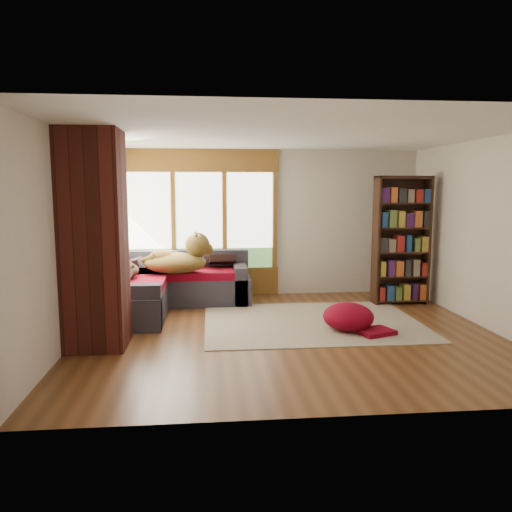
{
  "coord_description": "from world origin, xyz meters",
  "views": [
    {
      "loc": [
        -1.06,
        -6.41,
        1.91
      ],
      "look_at": [
        -0.37,
        0.68,
        0.95
      ],
      "focal_mm": 35.0,
      "sensor_mm": 36.0,
      "label": 1
    }
  ],
  "objects_px": {
    "brick_chimney": "(94,241)",
    "bookshelf": "(401,241)",
    "pouf": "(348,316)",
    "dog_tan": "(181,258)",
    "area_rug": "(312,322)",
    "sectional_sofa": "(153,288)",
    "dog_brindle": "(124,267)"
  },
  "relations": [
    {
      "from": "brick_chimney",
      "to": "bookshelf",
      "type": "distance_m",
      "value": 4.92
    },
    {
      "from": "pouf",
      "to": "dog_tan",
      "type": "distance_m",
      "value": 2.84
    },
    {
      "from": "area_rug",
      "to": "dog_tan",
      "type": "relative_size",
      "value": 2.84
    },
    {
      "from": "sectional_sofa",
      "to": "bookshelf",
      "type": "xyz_separation_m",
      "value": [
        4.09,
        -0.16,
        0.76
      ]
    },
    {
      "from": "bookshelf",
      "to": "area_rug",
      "type": "bearing_deg",
      "value": -148.54
    },
    {
      "from": "brick_chimney",
      "to": "pouf",
      "type": "bearing_deg",
      "value": 6.95
    },
    {
      "from": "brick_chimney",
      "to": "pouf",
      "type": "relative_size",
      "value": 3.78
    },
    {
      "from": "sectional_sofa",
      "to": "dog_brindle",
      "type": "bearing_deg",
      "value": -134.99
    },
    {
      "from": "bookshelf",
      "to": "sectional_sofa",
      "type": "bearing_deg",
      "value": 177.7
    },
    {
      "from": "area_rug",
      "to": "brick_chimney",
      "type": "bearing_deg",
      "value": -163.56
    },
    {
      "from": "brick_chimney",
      "to": "dog_brindle",
      "type": "relative_size",
      "value": 3.34
    },
    {
      "from": "bookshelf",
      "to": "dog_tan",
      "type": "height_order",
      "value": "bookshelf"
    },
    {
      "from": "pouf",
      "to": "dog_brindle",
      "type": "relative_size",
      "value": 0.88
    },
    {
      "from": "pouf",
      "to": "dog_tan",
      "type": "bearing_deg",
      "value": 146.87
    },
    {
      "from": "sectional_sofa",
      "to": "bookshelf",
      "type": "height_order",
      "value": "bookshelf"
    },
    {
      "from": "brick_chimney",
      "to": "dog_tan",
      "type": "distance_m",
      "value": 2.17
    },
    {
      "from": "pouf",
      "to": "dog_tan",
      "type": "relative_size",
      "value": 0.64
    },
    {
      "from": "bookshelf",
      "to": "dog_brindle",
      "type": "xyz_separation_m",
      "value": [
        -4.48,
        -0.23,
        -0.33
      ]
    },
    {
      "from": "sectional_sofa",
      "to": "pouf",
      "type": "distance_m",
      "value": 3.24
    },
    {
      "from": "sectional_sofa",
      "to": "dog_tan",
      "type": "bearing_deg",
      "value": -16.74
    },
    {
      "from": "bookshelf",
      "to": "dog_tan",
      "type": "distance_m",
      "value": 3.64
    },
    {
      "from": "area_rug",
      "to": "dog_brindle",
      "type": "xyz_separation_m",
      "value": [
        -2.77,
        0.82,
        0.72
      ]
    },
    {
      "from": "bookshelf",
      "to": "dog_tan",
      "type": "bearing_deg",
      "value": 179.6
    },
    {
      "from": "brick_chimney",
      "to": "sectional_sofa",
      "type": "bearing_deg",
      "value": 77.71
    },
    {
      "from": "dog_tan",
      "to": "dog_brindle",
      "type": "xyz_separation_m",
      "value": [
        -0.86,
        -0.25,
        -0.09
      ]
    },
    {
      "from": "area_rug",
      "to": "bookshelf",
      "type": "distance_m",
      "value": 2.27
    },
    {
      "from": "dog_tan",
      "to": "dog_brindle",
      "type": "relative_size",
      "value": 1.39
    },
    {
      "from": "bookshelf",
      "to": "dog_brindle",
      "type": "relative_size",
      "value": 2.73
    },
    {
      "from": "bookshelf",
      "to": "dog_tan",
      "type": "relative_size",
      "value": 1.97
    },
    {
      "from": "dog_brindle",
      "to": "bookshelf",
      "type": "bearing_deg",
      "value": -105.07
    },
    {
      "from": "brick_chimney",
      "to": "area_rug",
      "type": "relative_size",
      "value": 0.85
    },
    {
      "from": "dog_tan",
      "to": "sectional_sofa",
      "type": "bearing_deg",
      "value": 157.93
    }
  ]
}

